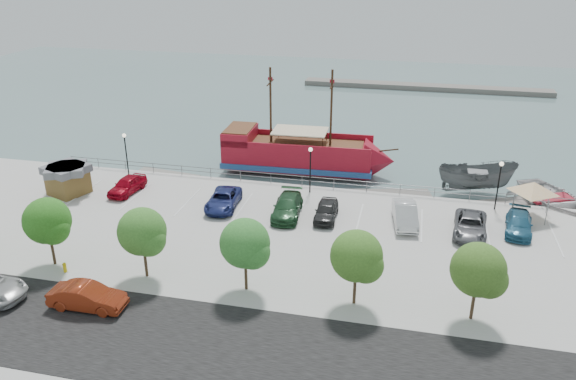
# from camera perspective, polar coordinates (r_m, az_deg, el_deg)

# --- Properties ---
(ground) EXTENTS (160.00, 160.00, 0.00)m
(ground) POSITION_cam_1_polar(r_m,az_deg,el_deg) (45.72, 0.66, -4.53)
(ground) COLOR slate
(street) EXTENTS (100.00, 8.00, 0.04)m
(street) POSITION_cam_1_polar(r_m,az_deg,el_deg) (32.25, -5.71, -15.91)
(street) COLOR black
(street) RESTS_ON land_slab
(sidewalk) EXTENTS (100.00, 4.00, 0.05)m
(sidewalk) POSITION_cam_1_polar(r_m,az_deg,el_deg) (36.85, -2.74, -10.20)
(sidewalk) COLOR #AAA9A8
(sidewalk) RESTS_ON land_slab
(seawall_railing) EXTENTS (50.00, 0.06, 1.00)m
(seawall_railing) POSITION_cam_1_polar(r_m,az_deg,el_deg) (52.01, 2.52, 0.87)
(seawall_railing) COLOR #5E5F61
(seawall_railing) RESTS_ON land_slab
(far_shore) EXTENTS (40.00, 3.00, 0.80)m
(far_shore) POSITION_cam_1_polar(r_m,az_deg,el_deg) (96.82, 13.76, 10.12)
(far_shore) COLOR #67635A
(far_shore) RESTS_ON ground
(pirate_ship) EXTENTS (17.88, 5.57, 11.21)m
(pirate_ship) POSITION_cam_1_polar(r_m,az_deg,el_deg) (57.67, 2.28, 3.54)
(pirate_ship) COLOR maroon
(pirate_ship) RESTS_ON ground
(patrol_boat) EXTENTS (7.82, 4.32, 2.86)m
(patrol_boat) POSITION_cam_1_polar(r_m,az_deg,el_deg) (55.53, 18.63, 0.99)
(patrol_boat) COLOR #595C5D
(patrol_boat) RESTS_ON ground
(speedboat) EXTENTS (8.45, 9.58, 1.64)m
(speedboat) POSITION_cam_1_polar(r_m,az_deg,el_deg) (54.87, 25.22, -1.02)
(speedboat) COLOR silver
(speedboat) RESTS_ON ground
(dock_west) EXTENTS (6.88, 2.83, 0.38)m
(dock_west) POSITION_cam_1_polar(r_m,az_deg,el_deg) (58.23, -12.18, 1.44)
(dock_west) COLOR gray
(dock_west) RESTS_ON ground
(dock_mid) EXTENTS (7.94, 3.91, 0.44)m
(dock_mid) POSITION_cam_1_polar(r_m,az_deg,el_deg) (53.12, 10.26, -0.54)
(dock_mid) COLOR slate
(dock_mid) RESTS_ON ground
(dock_east) EXTENTS (6.67, 4.40, 0.37)m
(dock_east) POSITION_cam_1_polar(r_m,az_deg,el_deg) (53.66, 20.10, -1.44)
(dock_east) COLOR gray
(dock_east) RESTS_ON ground
(shed) EXTENTS (4.19, 4.19, 2.67)m
(shed) POSITION_cam_1_polar(r_m,az_deg,el_deg) (53.98, -21.49, 1.08)
(shed) COLOR brown
(shed) RESTS_ON land_slab
(canopy_tent) EXTENTS (4.95, 4.95, 3.48)m
(canopy_tent) POSITION_cam_1_polar(r_m,az_deg,el_deg) (49.48, 23.76, 0.74)
(canopy_tent) COLOR slate
(canopy_tent) RESTS_ON land_slab
(street_sedan) EXTENTS (4.79, 1.77, 1.57)m
(street_sedan) POSITION_cam_1_polar(r_m,az_deg,el_deg) (36.98, -19.71, -10.18)
(street_sedan) COLOR maroon
(street_sedan) RESTS_ON street
(fire_hydrant) EXTENTS (0.26, 0.26, 0.75)m
(fire_hydrant) POSITION_cam_1_polar(r_m,az_deg,el_deg) (41.44, -21.74, -7.29)
(fire_hydrant) COLOR gold
(fire_hydrant) RESTS_ON sidewalk
(lamp_post_left) EXTENTS (0.36, 0.36, 4.28)m
(lamp_post_left) POSITION_cam_1_polar(r_m,az_deg,el_deg) (55.93, -16.18, 4.21)
(lamp_post_left) COLOR black
(lamp_post_left) RESTS_ON land_slab
(lamp_post_mid) EXTENTS (0.36, 0.36, 4.28)m
(lamp_post_mid) POSITION_cam_1_polar(r_m,az_deg,el_deg) (49.94, 2.29, 2.88)
(lamp_post_mid) COLOR black
(lamp_post_mid) RESTS_ON land_slab
(lamp_post_right) EXTENTS (0.36, 0.36, 4.28)m
(lamp_post_right) POSITION_cam_1_polar(r_m,az_deg,el_deg) (49.75, 20.70, 1.24)
(lamp_post_right) COLOR black
(lamp_post_right) RESTS_ON land_slab
(tree_b) EXTENTS (3.30, 3.20, 5.00)m
(tree_b) POSITION_cam_1_polar(r_m,az_deg,el_deg) (41.32, -23.14, -3.08)
(tree_b) COLOR #473321
(tree_b) RESTS_ON sidewalk
(tree_c) EXTENTS (3.30, 3.20, 5.00)m
(tree_c) POSITION_cam_1_polar(r_m,az_deg,el_deg) (37.79, -14.44, -4.31)
(tree_c) COLOR #473321
(tree_c) RESTS_ON sidewalk
(tree_d) EXTENTS (3.30, 3.20, 5.00)m
(tree_d) POSITION_cam_1_polar(r_m,az_deg,el_deg) (35.31, -4.21, -5.63)
(tree_d) COLOR #473321
(tree_d) RESTS_ON sidewalk
(tree_e) EXTENTS (3.30, 3.20, 5.00)m
(tree_e) POSITION_cam_1_polar(r_m,az_deg,el_deg) (34.10, 7.19, -6.88)
(tree_e) COLOR #473321
(tree_e) RESTS_ON sidewalk
(tree_f) EXTENTS (3.30, 3.20, 5.00)m
(tree_f) POSITION_cam_1_polar(r_m,az_deg,el_deg) (34.32, 18.99, -7.89)
(tree_f) COLOR #473321
(tree_f) RESTS_ON sidewalk
(parked_car_a) EXTENTS (2.26, 4.60, 1.51)m
(parked_car_a) POSITION_cam_1_polar(r_m,az_deg,el_deg) (52.66, -16.02, 0.50)
(parked_car_a) COLOR #9A0415
(parked_car_a) RESTS_ON land_slab
(parked_car_c) EXTENTS (2.79, 5.34, 1.43)m
(parked_car_c) POSITION_cam_1_polar(r_m,az_deg,el_deg) (48.05, -6.59, -0.98)
(parked_car_c) COLOR navy
(parked_car_c) RESTS_ON land_slab
(parked_car_d) EXTENTS (2.58, 5.52, 1.56)m
(parked_car_d) POSITION_cam_1_polar(r_m,az_deg,el_deg) (46.28, -0.07, -1.72)
(parked_car_d) COLOR #214B2A
(parked_car_d) RESTS_ON land_slab
(parked_car_e) EXTENTS (1.86, 4.36, 1.47)m
(parked_car_e) POSITION_cam_1_polar(r_m,az_deg,el_deg) (45.84, 3.90, -2.09)
(parked_car_e) COLOR #242424
(parked_car_e) RESTS_ON land_slab
(parked_car_f) EXTENTS (2.41, 5.19, 1.65)m
(parked_car_f) POSITION_cam_1_polar(r_m,az_deg,el_deg) (45.83, 11.81, -2.45)
(parked_car_f) COLOR silver
(parked_car_f) RESTS_ON land_slab
(parked_car_g) EXTENTS (2.87, 5.46, 1.47)m
(parked_car_g) POSITION_cam_1_polar(r_m,az_deg,el_deg) (45.53, 18.02, -3.45)
(parked_car_g) COLOR #57585C
(parked_car_g) RESTS_ON land_slab
(parked_car_h) EXTENTS (2.57, 5.01, 1.39)m
(parked_car_h) POSITION_cam_1_polar(r_m,az_deg,el_deg) (47.22, 22.40, -3.18)
(parked_car_h) COLOR #245C7A
(parked_car_h) RESTS_ON land_slab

